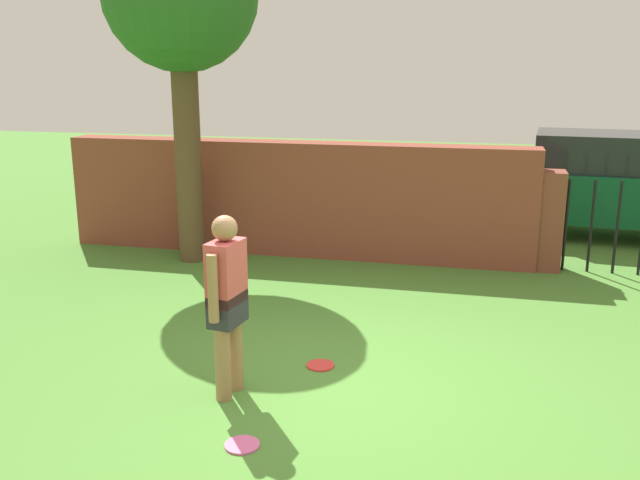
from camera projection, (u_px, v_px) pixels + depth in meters
The scene contains 8 objects.
ground_plane at pixel (329, 386), 6.29m from camera, with size 40.00×40.00×0.00m, color #4C8433.
brick_wall at pixel (294, 198), 10.45m from camera, with size 7.09×0.50×1.71m, color brown.
tree at pixel (181, 0), 9.39m from camera, with size 2.13×2.13×4.82m.
person at pixel (227, 298), 5.93m from camera, with size 0.27×0.54×1.62m.
fence_gate at pixel (630, 225), 9.43m from camera, with size 2.64×0.44×1.40m.
car at pixel (596, 185), 11.56m from camera, with size 4.34×2.22×1.72m.
frisbee_pink at pixel (242, 445), 5.31m from camera, with size 0.27×0.27×0.02m, color pink.
frisbee_red at pixel (320, 365), 6.70m from camera, with size 0.27×0.27×0.02m, color red.
Camera 1 is at (1.25, -5.62, 2.86)m, focal length 38.94 mm.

